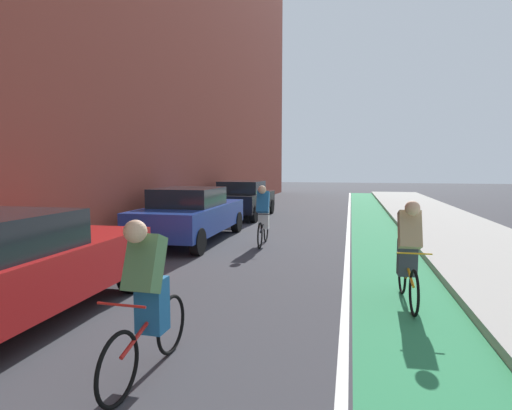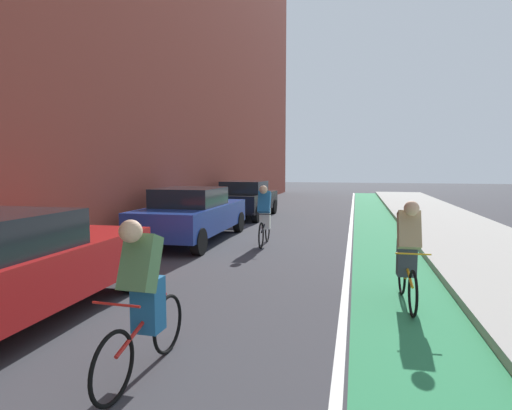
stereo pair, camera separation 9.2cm
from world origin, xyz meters
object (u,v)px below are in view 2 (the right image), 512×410
parked_sedan_black (246,199)px  cyclist_trailing (408,252)px  cyclist_far (265,215)px  parked_sedan_blue (193,214)px  cyclist_mid (143,297)px

parked_sedan_black → cyclist_trailing: size_ratio=2.48×
cyclist_far → cyclist_trailing: bearing=-52.6°
parked_sedan_blue → cyclist_trailing: bearing=-38.8°
cyclist_mid → cyclist_far: (-0.33, 7.04, 0.00)m
parked_sedan_blue → cyclist_far: bearing=-2.7°
parked_sedan_black → cyclist_mid: 13.08m
parked_sedan_blue → cyclist_far: size_ratio=2.73×
cyclist_mid → parked_sedan_black: bearing=100.8°
cyclist_mid → cyclist_trailing: (2.84, 2.89, -0.00)m
parked_sedan_blue → cyclist_trailing: size_ratio=2.77×
parked_sedan_black → cyclist_mid: bearing=-79.2°
parked_sedan_blue → cyclist_trailing: cyclist_trailing is taller
parked_sedan_blue → cyclist_far: (2.12, -0.10, 0.02)m
parked_sedan_black → cyclist_far: size_ratio=2.45×
parked_sedan_blue → cyclist_mid: bearing=-71.1°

